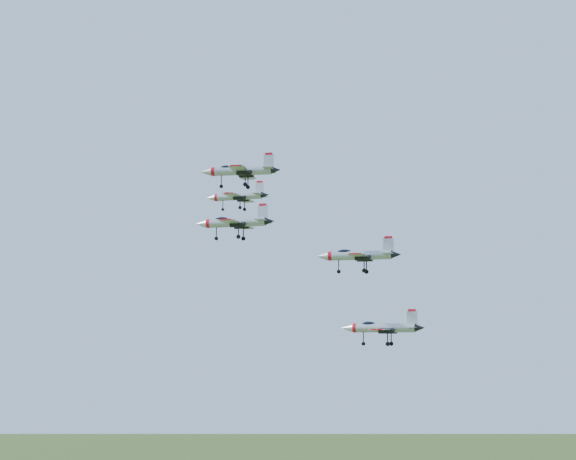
% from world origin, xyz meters
% --- Properties ---
extents(jet_lead, '(11.98, 9.83, 3.21)m').
position_xyz_m(jet_lead, '(-18.07, 11.26, 149.47)').
color(jet_lead, '#A8ADB5').
extents(jet_left_high, '(13.26, 11.14, 3.56)m').
position_xyz_m(jet_left_high, '(-12.41, -1.42, 151.28)').
color(jet_left_high, '#A8ADB5').
extents(jet_right_high, '(11.27, 9.30, 3.01)m').
position_xyz_m(jet_right_high, '(-5.49, -19.99, 140.17)').
color(jet_right_high, '#A8ADB5').
extents(jet_left_low, '(13.42, 11.12, 3.59)m').
position_xyz_m(jet_left_low, '(6.07, 1.92, 137.39)').
color(jet_left_low, '#A8ADB5').
extents(jet_right_low, '(11.01, 9.06, 2.95)m').
position_xyz_m(jet_right_low, '(13.75, -16.75, 126.13)').
color(jet_right_low, '#A8ADB5').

